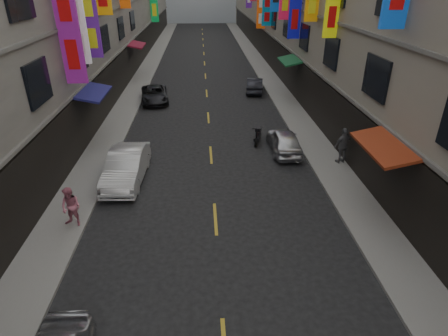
{
  "coord_description": "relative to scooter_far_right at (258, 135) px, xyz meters",
  "views": [
    {
      "loc": [
        -0.41,
        5.67,
        8.59
      ],
      "look_at": [
        0.06,
        13.28,
        4.68
      ],
      "focal_mm": 30.0,
      "sensor_mm": 36.0,
      "label": 1
    }
  ],
  "objects": [
    {
      "name": "lane_markings",
      "position": [
        -2.75,
        13.44,
        -0.44
      ],
      "size": [
        0.12,
        80.2,
        0.01
      ],
      "color": "gold",
      "rests_on": "ground"
    },
    {
      "name": "sidewalk_right",
      "position": [
        3.25,
        16.44,
        -0.38
      ],
      "size": [
        2.0,
        90.0,
        0.12
      ],
      "primitive_type": "cube",
      "color": "slate",
      "rests_on": "ground"
    },
    {
      "name": "pedestrian_rfar",
      "position": [
        3.85,
        -3.11,
        0.61
      ],
      "size": [
        1.24,
        0.95,
        1.86
      ],
      "primitive_type": "imported",
      "rotation": [
        0.0,
        0.0,
        3.48
      ],
      "color": "#555558",
      "rests_on": "sidewalk_right"
    },
    {
      "name": "car_left_far",
      "position": [
        -6.75,
        8.28,
        0.14
      ],
      "size": [
        2.49,
        4.42,
        1.17
      ],
      "primitive_type": "imported",
      "rotation": [
        0.0,
        0.0,
        0.14
      ],
      "color": "black",
      "rests_on": "ground"
    },
    {
      "name": "car_right_far",
      "position": [
        1.25,
        10.58,
        0.15
      ],
      "size": [
        1.8,
        3.75,
        1.19
      ],
      "primitive_type": "imported",
      "rotation": [
        0.0,
        0.0,
        2.99
      ],
      "color": "#222329",
      "rests_on": "ground"
    },
    {
      "name": "scooter_far_right",
      "position": [
        0.0,
        0.0,
        0.0
      ],
      "size": [
        0.71,
        1.77,
        1.14
      ],
      "rotation": [
        0.0,
        0.0,
        2.87
      ],
      "color": "black",
      "rests_on": "ground"
    },
    {
      "name": "sidewalk_left",
      "position": [
        -8.75,
        16.44,
        -0.38
      ],
      "size": [
        2.0,
        90.0,
        0.12
      ],
      "primitive_type": "cube",
      "color": "slate",
      "rests_on": "ground"
    },
    {
      "name": "street_awnings",
      "position": [
        -4.01,
        0.44,
        2.56
      ],
      "size": [
        13.99,
        35.2,
        0.41
      ],
      "color": "#124525",
      "rests_on": "ground"
    },
    {
      "name": "pedestrian_lfar",
      "position": [
        -8.15,
        -7.81,
        0.48
      ],
      "size": [
        0.9,
        0.75,
        1.59
      ],
      "primitive_type": "imported",
      "rotation": [
        0.0,
        0.0,
        -0.32
      ],
      "color": "#C5687D",
      "rests_on": "sidewalk_left"
    },
    {
      "name": "car_right_mid",
      "position": [
        1.25,
        -1.36,
        0.19
      ],
      "size": [
        1.53,
        3.74,
        1.27
      ],
      "primitive_type": "imported",
      "rotation": [
        0.0,
        0.0,
        3.13
      ],
      "color": "silver",
      "rests_on": "ground"
    },
    {
      "name": "car_left_mid",
      "position": [
        -6.75,
        -4.17,
        0.29
      ],
      "size": [
        1.75,
        4.52,
        1.47
      ],
      "primitive_type": "imported",
      "rotation": [
        0.0,
        0.0,
        -0.04
      ],
      "color": "silver",
      "rests_on": "ground"
    }
  ]
}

